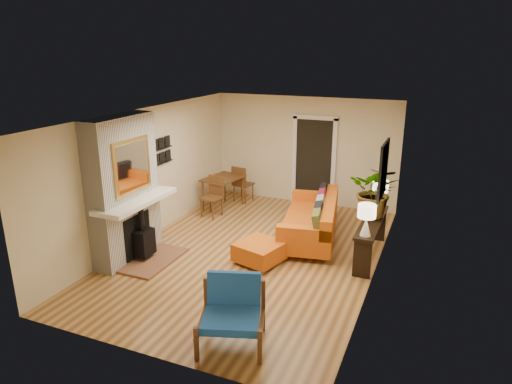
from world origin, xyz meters
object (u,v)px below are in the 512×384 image
sofa (314,220)px  houseplant (376,191)px  dining_table (225,184)px  console_table (372,228)px  lamp_near (367,216)px  lamp_far (380,191)px  ottoman (260,251)px  blue_chair (232,308)px

sofa → houseplant: 1.45m
sofa → dining_table: size_ratio=1.41×
console_table → houseplant: bearing=92.8°
dining_table → lamp_near: 4.25m
dining_table → lamp_near: (3.65, -2.14, 0.46)m
dining_table → lamp_far: lamp_far is taller
houseplant → ottoman: bearing=-146.4°
sofa → houseplant: bearing=-10.3°
blue_chair → console_table: (1.26, 3.21, 0.11)m
lamp_far → houseplant: (-0.01, -0.57, 0.15)m
ottoman → lamp_near: 2.00m
blue_chair → lamp_near: lamp_near is taller
dining_table → houseplant: (3.64, -1.20, 0.62)m
sofa → console_table: sofa is taller
blue_chair → console_table: blue_chair is taller
ottoman → lamp_far: bearing=44.4°
blue_chair → lamp_far: lamp_far is taller
sofa → blue_chair: 3.63m
blue_chair → houseplant: houseplant is taller
lamp_far → blue_chair: bearing=-107.5°
dining_table → lamp_near: lamp_near is taller
blue_chair → sofa: bearing=88.9°
sofa → lamp_near: 1.78m
ottoman → console_table: size_ratio=0.49×
lamp_far → lamp_near: bearing=-90.0°
ottoman → console_table: 2.08m
ottoman → houseplant: size_ratio=0.93×
blue_chair → lamp_far: 4.22m
dining_table → lamp_far: (3.65, -0.63, 0.46)m
lamp_far → dining_table: bearing=170.3°
houseplant → console_table: bearing=-87.2°
lamp_near → dining_table: bearing=149.6°
lamp_far → houseplant: size_ratio=0.55×
lamp_near → lamp_far: same height
sofa → ottoman: sofa is taller
houseplant → blue_chair: bearing=-110.1°
sofa → ottoman: bearing=-113.4°
ottoman → lamp_far: size_ratio=1.69×
console_table → lamp_far: (0.00, 0.77, 0.49)m
lamp_near → blue_chair: bearing=-117.0°
sofa → dining_table: dining_table is taller
ottoman → console_table: bearing=28.8°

